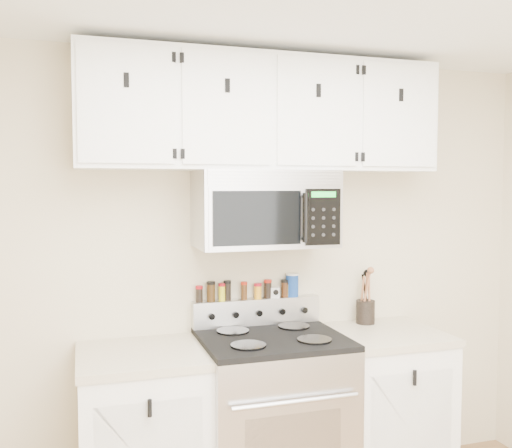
{
  "coord_description": "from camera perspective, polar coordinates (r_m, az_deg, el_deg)",
  "views": [
    {
      "loc": [
        -0.98,
        -1.42,
        1.75
      ],
      "look_at": [
        -0.08,
        1.45,
        1.55
      ],
      "focal_mm": 40.0,
      "sensor_mm": 36.0,
      "label": 1
    }
  ],
  "objects": [
    {
      "name": "upper_cabinets",
      "position": [
        3.18,
        0.78,
        10.96
      ],
      "size": [
        2.0,
        0.35,
        0.62
      ],
      "color": "white",
      "rests_on": "back_wall"
    },
    {
      "name": "base_cabinet_right",
      "position": [
        3.56,
        12.58,
        -17.56
      ],
      "size": [
        0.64,
        0.62,
        0.92
      ],
      "color": "white",
      "rests_on": "floor"
    },
    {
      "name": "microwave",
      "position": [
        3.13,
        0.92,
        1.54
      ],
      "size": [
        0.76,
        0.44,
        0.42
      ],
      "color": "#9E9EA3",
      "rests_on": "back_wall"
    },
    {
      "name": "spice_jar_4",
      "position": [
        3.31,
        -1.2,
        -6.66
      ],
      "size": [
        0.04,
        0.04,
        0.1
      ],
      "color": "#462810",
      "rests_on": "range"
    },
    {
      "name": "kitchen_timer",
      "position": [
        3.37,
        1.86,
        -6.85
      ],
      "size": [
        0.06,
        0.05,
        0.06
      ],
      "primitive_type": "cube",
      "rotation": [
        0.0,
        0.0,
        -0.11
      ],
      "color": "silver",
      "rests_on": "range"
    },
    {
      "name": "spice_jar_5",
      "position": [
        3.34,
        0.19,
        -6.7
      ],
      "size": [
        0.04,
        0.04,
        0.09
      ],
      "color": "orange",
      "rests_on": "range"
    },
    {
      "name": "spice_jar_0",
      "position": [
        3.25,
        -5.7,
        -6.97
      ],
      "size": [
        0.04,
        0.04,
        0.09
      ],
      "color": "black",
      "rests_on": "range"
    },
    {
      "name": "utensil_crock",
      "position": [
        3.56,
        10.89,
        -8.44
      ],
      "size": [
        0.11,
        0.11,
        0.33
      ],
      "color": "black",
      "rests_on": "base_cabinet_right"
    },
    {
      "name": "base_cabinet_left",
      "position": [
        3.16,
        -11.25,
        -20.41
      ],
      "size": [
        0.64,
        0.62,
        0.92
      ],
      "color": "white",
      "rests_on": "floor"
    },
    {
      "name": "spice_jar_8",
      "position": [
        3.4,
        3.09,
        -6.51
      ],
      "size": [
        0.04,
        0.04,
        0.09
      ],
      "color": "gold",
      "rests_on": "range"
    },
    {
      "name": "back_wall",
      "position": [
        3.35,
        -0.12,
        -4.85
      ],
      "size": [
        3.5,
        0.01,
        2.5
      ],
      "primitive_type": "cube",
      "color": "#C8B596",
      "rests_on": "floor"
    },
    {
      "name": "spice_jar_1",
      "position": [
        3.26,
        -4.52,
        -6.74
      ],
      "size": [
        0.05,
        0.05,
        0.11
      ],
      "color": "#39240D",
      "rests_on": "range"
    },
    {
      "name": "range",
      "position": [
        3.27,
        1.63,
        -19.02
      ],
      "size": [
        0.76,
        0.65,
        1.1
      ],
      "color": "#B7B7BA",
      "rests_on": "floor"
    },
    {
      "name": "spice_jar_2",
      "position": [
        3.28,
        -3.42,
        -6.8
      ],
      "size": [
        0.04,
        0.04,
        0.1
      ],
      "color": "yellow",
      "rests_on": "range"
    },
    {
      "name": "salt_canister",
      "position": [
        3.4,
        3.64,
        -6.1
      ],
      "size": [
        0.08,
        0.08,
        0.14
      ],
      "color": "navy",
      "rests_on": "range"
    },
    {
      "name": "spice_jar_7",
      "position": [
        3.39,
        2.9,
        -6.43
      ],
      "size": [
        0.04,
        0.04,
        0.1
      ],
      "color": "#3E210F",
      "rests_on": "range"
    },
    {
      "name": "spice_jar_6",
      "position": [
        3.36,
        1.19,
        -6.49
      ],
      "size": [
        0.05,
        0.05,
        0.11
      ],
      "color": "black",
      "rests_on": "range"
    },
    {
      "name": "spice_jar_3",
      "position": [
        3.29,
        -2.88,
        -6.65
      ],
      "size": [
        0.04,
        0.04,
        0.11
      ],
      "color": "black",
      "rests_on": "range"
    }
  ]
}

